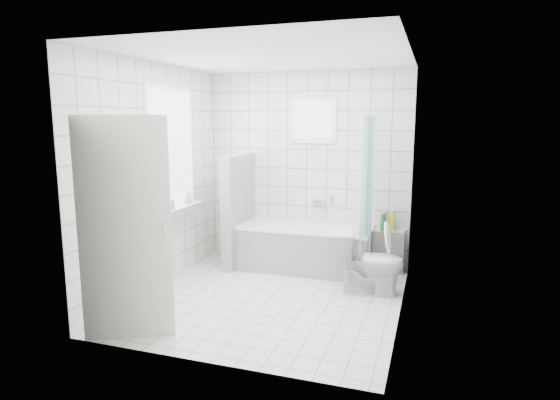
% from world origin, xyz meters
% --- Properties ---
extents(ground, '(3.00, 3.00, 0.00)m').
position_xyz_m(ground, '(0.00, 0.00, 0.00)').
color(ground, white).
rests_on(ground, ground).
extents(ceiling, '(3.00, 3.00, 0.00)m').
position_xyz_m(ceiling, '(0.00, 0.00, 2.60)').
color(ceiling, white).
rests_on(ceiling, ground).
extents(wall_back, '(2.80, 0.02, 2.60)m').
position_xyz_m(wall_back, '(0.00, 1.50, 1.30)').
color(wall_back, white).
rests_on(wall_back, ground).
extents(wall_front, '(2.80, 0.02, 2.60)m').
position_xyz_m(wall_front, '(0.00, -1.50, 1.30)').
color(wall_front, white).
rests_on(wall_front, ground).
extents(wall_left, '(0.02, 3.00, 2.60)m').
position_xyz_m(wall_left, '(-1.40, 0.00, 1.30)').
color(wall_left, white).
rests_on(wall_left, ground).
extents(wall_right, '(0.02, 3.00, 2.60)m').
position_xyz_m(wall_right, '(1.40, 0.00, 1.30)').
color(wall_right, white).
rests_on(wall_right, ground).
extents(window_left, '(0.01, 0.90, 1.40)m').
position_xyz_m(window_left, '(-1.35, 0.30, 1.60)').
color(window_left, white).
rests_on(window_left, wall_left).
extents(window_back, '(0.50, 0.01, 0.50)m').
position_xyz_m(window_back, '(0.10, 1.46, 1.95)').
color(window_back, white).
rests_on(window_back, wall_back).
extents(window_sill, '(0.18, 1.02, 0.08)m').
position_xyz_m(window_sill, '(-1.31, 0.30, 0.86)').
color(window_sill, white).
rests_on(window_sill, wall_left).
extents(door, '(0.74, 0.39, 2.00)m').
position_xyz_m(door, '(-0.89, -1.30, 1.00)').
color(door, silver).
rests_on(door, ground).
extents(bathtub, '(1.73, 0.77, 0.58)m').
position_xyz_m(bathtub, '(0.09, 1.12, 0.29)').
color(bathtub, white).
rests_on(bathtub, ground).
extents(partition_wall, '(0.15, 0.85, 1.50)m').
position_xyz_m(partition_wall, '(-0.84, 1.07, 0.75)').
color(partition_wall, white).
rests_on(partition_wall, ground).
extents(tiled_ledge, '(0.40, 0.24, 0.55)m').
position_xyz_m(tiled_ledge, '(1.15, 1.38, 0.28)').
color(tiled_ledge, white).
rests_on(tiled_ledge, ground).
extents(toilet, '(0.77, 0.51, 0.74)m').
position_xyz_m(toilet, '(1.03, 0.49, 0.37)').
color(toilet, white).
rests_on(toilet, ground).
extents(curtain_rod, '(0.02, 0.80, 0.02)m').
position_xyz_m(curtain_rod, '(0.89, 1.10, 2.00)').
color(curtain_rod, silver).
rests_on(curtain_rod, wall_back).
extents(shower_curtain, '(0.14, 0.48, 1.78)m').
position_xyz_m(shower_curtain, '(0.89, 0.97, 1.10)').
color(shower_curtain, '#42B3C3').
rests_on(shower_curtain, curtain_rod).
extents(tub_faucet, '(0.18, 0.06, 0.06)m').
position_xyz_m(tub_faucet, '(0.19, 1.46, 0.85)').
color(tub_faucet, silver).
rests_on(tub_faucet, wall_back).
extents(sill_bottles, '(0.13, 0.78, 0.32)m').
position_xyz_m(sill_bottles, '(-1.30, 0.05, 1.04)').
color(sill_bottles, '#30BBD8').
rests_on(sill_bottles, window_sill).
extents(ledge_bottles, '(0.18, 0.17, 0.25)m').
position_xyz_m(ledge_bottles, '(1.13, 1.36, 0.67)').
color(ledge_bottles, yellow).
rests_on(ledge_bottles, tiled_ledge).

